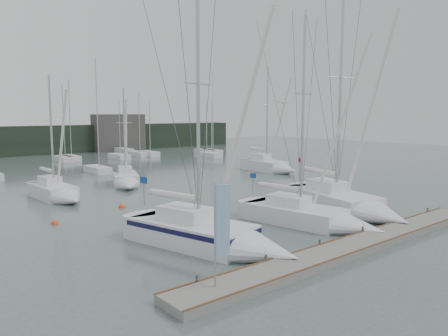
% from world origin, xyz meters
% --- Properties ---
extents(ground, '(160.00, 160.00, 0.00)m').
position_xyz_m(ground, '(0.00, 0.00, 0.00)').
color(ground, '#4B5B58').
rests_on(ground, ground).
extents(dock, '(24.00, 2.00, 0.40)m').
position_xyz_m(dock, '(0.00, -5.00, 0.20)').
color(dock, slate).
rests_on(dock, ground).
extents(far_treeline, '(90.00, 4.00, 5.00)m').
position_xyz_m(far_treeline, '(0.00, 62.00, 2.50)').
color(far_treeline, black).
rests_on(far_treeline, ground).
extents(far_building_right, '(10.00, 3.00, 7.00)m').
position_xyz_m(far_building_right, '(18.00, 60.00, 3.50)').
color(far_building_right, '#403D3B').
rests_on(far_building_right, ground).
extents(mast_forest, '(57.69, 27.63, 14.65)m').
position_xyz_m(mast_forest, '(-1.54, 43.15, 0.48)').
color(mast_forest, silver).
rests_on(mast_forest, ground).
extents(sailboat_near_left, '(5.58, 10.77, 14.96)m').
position_xyz_m(sailboat_near_left, '(-5.89, -0.50, 0.65)').
color(sailboat_near_left, silver).
rests_on(sailboat_near_left, ground).
extents(sailboat_near_center, '(4.62, 9.98, 14.53)m').
position_xyz_m(sailboat_near_center, '(2.11, -1.06, 0.53)').
color(sailboat_near_center, silver).
rests_on(sailboat_near_center, ground).
extents(sailboat_near_right, '(5.86, 11.79, 16.75)m').
position_xyz_m(sailboat_near_right, '(6.71, -0.25, 0.63)').
color(sailboat_near_right, silver).
rests_on(sailboat_near_right, ground).
extents(sailboat_mid_b, '(2.89, 7.77, 11.19)m').
position_xyz_m(sailboat_mid_b, '(-7.85, 18.45, 0.55)').
color(sailboat_mid_b, silver).
rests_on(sailboat_mid_b, ground).
extents(sailboat_mid_c, '(4.79, 7.20, 10.48)m').
position_xyz_m(sailboat_mid_c, '(-0.37, 21.02, 0.56)').
color(sailboat_mid_c, silver).
rests_on(sailboat_mid_c, ground).
extents(sailboat_mid_e, '(2.99, 8.40, 13.82)m').
position_xyz_m(sailboat_mid_e, '(18.63, 19.30, 0.65)').
color(sailboat_mid_e, silver).
rests_on(sailboat_mid_e, ground).
extents(buoy_a, '(0.54, 0.54, 0.54)m').
position_xyz_m(buoy_a, '(-5.04, 12.69, 0.00)').
color(buoy_a, red).
rests_on(buoy_a, ground).
extents(buoy_c, '(0.48, 0.48, 0.48)m').
position_xyz_m(buoy_c, '(-10.80, 10.85, 0.00)').
color(buoy_c, red).
rests_on(buoy_c, ground).
extents(dock_banner, '(0.59, 0.31, 4.23)m').
position_xyz_m(dock_banner, '(-9.55, -5.02, 2.90)').
color(dock_banner, '#A4A6AC').
rests_on(dock_banner, dock).
extents(seagull, '(0.90, 0.42, 0.18)m').
position_xyz_m(seagull, '(2.73, 3.11, 8.03)').
color(seagull, silver).
rests_on(seagull, ground).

